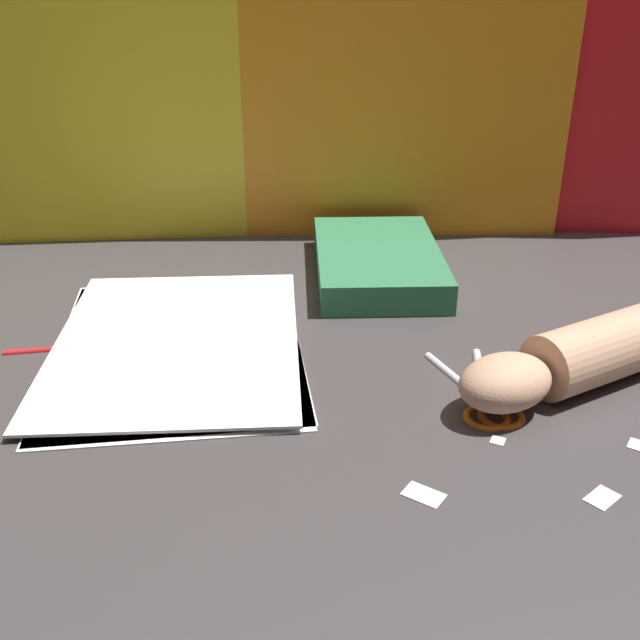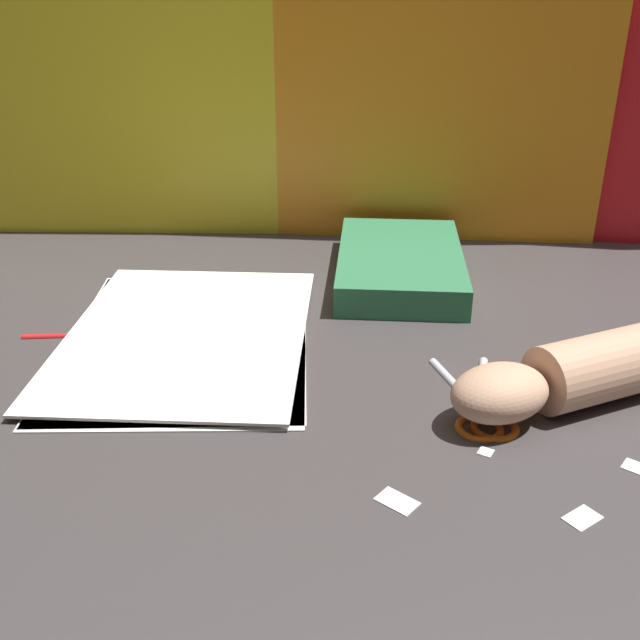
{
  "view_description": "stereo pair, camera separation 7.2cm",
  "coord_description": "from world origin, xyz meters",
  "px_view_note": "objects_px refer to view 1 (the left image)",
  "views": [
    {
      "loc": [
        -0.03,
        -0.67,
        0.38
      ],
      "look_at": [
        0.02,
        -0.02,
        0.06
      ],
      "focal_mm": 42.0,
      "sensor_mm": 36.0,
      "label": 1
    },
    {
      "loc": [
        0.04,
        -0.67,
        0.38
      ],
      "look_at": [
        0.02,
        -0.02,
        0.06
      ],
      "focal_mm": 42.0,
      "sensor_mm": 36.0,
      "label": 2
    }
  ],
  "objects_px": {
    "paper_stack": "(178,343)",
    "scissors": "(484,397)",
    "book_closed": "(378,262)",
    "hand_forearm": "(594,352)"
  },
  "relations": [
    {
      "from": "paper_stack",
      "to": "scissors",
      "type": "bearing_deg",
      "value": -23.7
    },
    {
      "from": "book_closed",
      "to": "paper_stack",
      "type": "bearing_deg",
      "value": -142.42
    },
    {
      "from": "book_closed",
      "to": "scissors",
      "type": "height_order",
      "value": "book_closed"
    },
    {
      "from": "book_closed",
      "to": "hand_forearm",
      "type": "height_order",
      "value": "hand_forearm"
    },
    {
      "from": "paper_stack",
      "to": "book_closed",
      "type": "distance_m",
      "value": 0.3
    },
    {
      "from": "scissors",
      "to": "hand_forearm",
      "type": "height_order",
      "value": "hand_forearm"
    },
    {
      "from": "paper_stack",
      "to": "scissors",
      "type": "distance_m",
      "value": 0.32
    },
    {
      "from": "scissors",
      "to": "hand_forearm",
      "type": "bearing_deg",
      "value": 14.71
    },
    {
      "from": "book_closed",
      "to": "scissors",
      "type": "relative_size",
      "value": 1.72
    },
    {
      "from": "paper_stack",
      "to": "scissors",
      "type": "relative_size",
      "value": 2.41
    }
  ]
}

